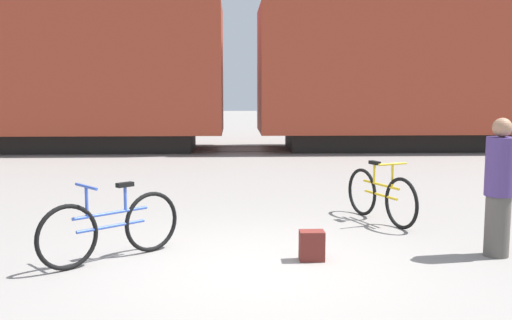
{
  "coord_description": "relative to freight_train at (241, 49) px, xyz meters",
  "views": [
    {
      "loc": [
        -0.24,
        -6.35,
        1.97
      ],
      "look_at": [
        0.02,
        0.62,
        1.1
      ],
      "focal_mm": 42.0,
      "sensor_mm": 36.0,
      "label": 1
    }
  ],
  "objects": [
    {
      "name": "ground_plane",
      "position": [
        -0.0,
        -12.07,
        -3.07
      ],
      "size": [
        80.0,
        80.0,
        0.0
      ],
      "primitive_type": "plane",
      "color": "gray"
    },
    {
      "name": "rail_near",
      "position": [
        -0.0,
        -0.72,
        -3.06
      ],
      "size": [
        60.99,
        0.07,
        0.01
      ],
      "primitive_type": "cube",
      "color": "#4C4238",
      "rests_on": "ground_plane"
    },
    {
      "name": "bicycle_yellow",
      "position": [
        1.89,
        -9.96,
        -2.69
      ],
      "size": [
        0.67,
        1.58,
        0.89
      ],
      "color": "black",
      "rests_on": "ground_plane"
    },
    {
      "name": "freight_train",
      "position": [
        0.0,
        0.0,
        0.0
      ],
      "size": [
        48.99,
        3.18,
        5.85
      ],
      "color": "black",
      "rests_on": "ground_plane"
    },
    {
      "name": "backpack",
      "position": [
        0.64,
        -11.85,
        -2.9
      ],
      "size": [
        0.28,
        0.2,
        0.34
      ],
      "color": "maroon",
      "rests_on": "ground_plane"
    },
    {
      "name": "person_in_purple",
      "position": [
        2.81,
        -11.76,
        -2.26
      ],
      "size": [
        0.33,
        0.33,
        1.61
      ],
      "rotation": [
        0.0,
        0.0,
        2.1
      ],
      "color": "#514C47",
      "rests_on": "ground_plane"
    },
    {
      "name": "bicycle_blue",
      "position": [
        -1.62,
        -11.77,
        -2.69
      ],
      "size": [
        1.38,
        1.21,
        0.9
      ],
      "color": "black",
      "rests_on": "ground_plane"
    },
    {
      "name": "rail_far",
      "position": [
        -0.0,
        0.72,
        -3.06
      ],
      "size": [
        60.99,
        0.07,
        0.01
      ],
      "primitive_type": "cube",
      "color": "#4C4238",
      "rests_on": "ground_plane"
    }
  ]
}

